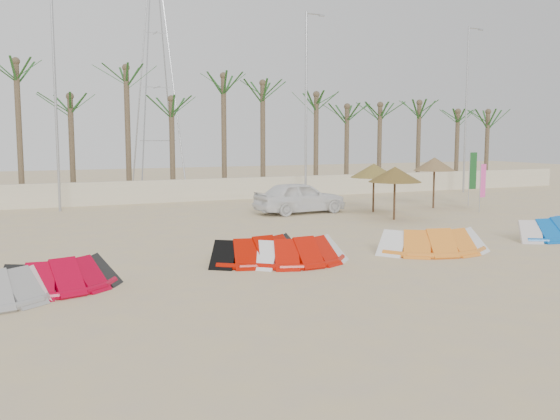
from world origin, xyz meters
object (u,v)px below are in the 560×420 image
kite_red_right (296,249)px  parasol_left (374,171)px  kite_orange (428,239)px  parasol_mid (395,174)px  parasol_right (434,164)px  kite_blue (544,227)px  kite_red_mid (256,248)px  kite_red_left (60,273)px  car (300,197)px

kite_red_right → parasol_left: 13.40m
kite_orange → parasol_mid: parasol_mid is taller
kite_orange → parasol_left: (4.26, 9.96, 1.67)m
parasol_right → kite_blue: bearing=-103.8°
kite_blue → parasol_right: 10.03m
kite_red_mid → kite_orange: bearing=-8.2°
kite_red_left → kite_blue: bearing=2.8°
kite_red_right → parasol_left: parasol_left is taller
kite_red_left → kite_blue: 17.40m
kite_orange → kite_red_right: bearing=177.6°
kite_red_right → kite_blue: size_ratio=0.91×
car → kite_red_left: bearing=128.4°
kite_blue → car: (-5.09, 10.53, 0.37)m
kite_red_mid → parasol_mid: (9.38, 6.28, 1.66)m
kite_red_left → parasol_mid: bearing=26.1°
kite_red_right → parasol_left: size_ratio=1.32×
kite_red_mid → parasol_right: 16.85m
parasol_right → parasol_left: bearing=-177.8°
parasol_left → parasol_right: bearing=2.2°
kite_orange → parasol_mid: 8.13m
kite_orange → car: bearing=86.5°
car → kite_red_right: bearing=149.0°
kite_red_mid → kite_orange: 5.88m
kite_blue → parasol_right: bearing=76.2°
kite_red_left → parasol_right: parasol_right is taller
kite_blue → parasol_mid: 7.13m
parasol_mid → kite_blue: bearing=-71.4°
kite_blue → parasol_left: bearing=99.1°
parasol_left → car: parasol_left is taller
parasol_right → car: 7.66m
parasol_mid → car: (-2.88, 3.95, -1.29)m
kite_red_left → kite_orange: 11.61m
kite_red_mid → kite_blue: same height
kite_orange → kite_blue: same height
kite_orange → parasol_left: 10.96m
kite_red_mid → kite_orange: (5.82, -0.83, 0.00)m
kite_red_right → kite_orange: (4.76, -0.20, 0.00)m
kite_red_left → kite_red_right: (6.84, 0.51, 0.00)m
kite_orange → kite_blue: size_ratio=1.11×
kite_red_mid → parasol_left: 13.70m
kite_red_right → kite_blue: 10.54m
kite_red_mid → car: (6.50, 10.24, 0.37)m
parasol_mid → kite_red_right: bearing=-140.3°
kite_red_mid → kite_red_right: (1.06, -0.64, -0.00)m
parasol_right → car: parasol_right is taller
kite_red_right → parasol_mid: 10.95m
parasol_mid → kite_red_left: bearing=-153.9°
kite_red_mid → parasol_mid: size_ratio=1.36×
parasol_left → kite_red_left: bearing=-147.1°
parasol_right → car: size_ratio=0.58×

